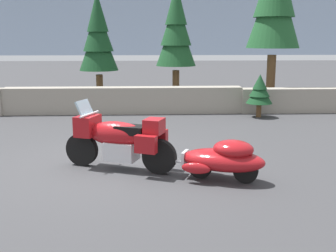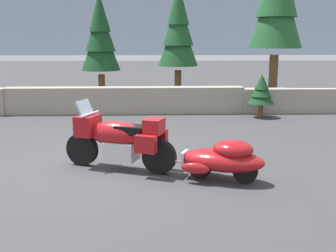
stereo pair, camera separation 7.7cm
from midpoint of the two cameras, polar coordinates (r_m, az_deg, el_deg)
ground_plane at (r=8.65m, az=-8.48°, el=-5.14°), size 80.00×80.00×0.00m
stone_guard_wall at (r=14.27m, az=-6.82°, el=3.42°), size 24.00×0.64×0.89m
distant_ridgeline at (r=104.25m, az=-3.25°, el=14.88°), size 240.00×80.00×16.00m
touring_motorcycle at (r=8.12m, az=-7.00°, el=-1.68°), size 2.20×1.23×1.33m
car_shaped_trailer at (r=7.54m, az=7.28°, el=-4.41°), size 2.18×1.20×0.76m
pine_tree_secondary at (r=16.00m, az=0.96°, el=13.12°), size 1.50×1.50×4.57m
pine_tree_far_right at (r=15.66m, az=-9.67°, el=12.06°), size 1.42×1.42×4.17m
pine_sapling_near at (r=13.79m, az=12.23°, el=4.76°), size 0.85×0.85×1.39m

